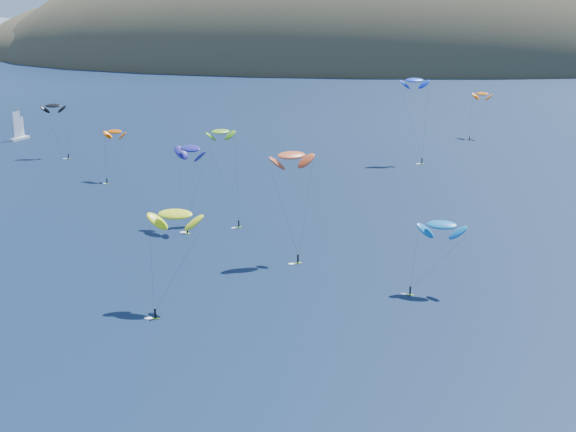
{
  "coord_description": "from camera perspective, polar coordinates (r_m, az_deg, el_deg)",
  "views": [
    {
      "loc": [
        4.76,
        -75.4,
        53.86
      ],
      "look_at": [
        -7.97,
        80.0,
        9.0
      ],
      "focal_mm": 50.0,
      "sensor_mm": 36.0,
      "label": 1
    }
  ],
  "objects": [
    {
      "name": "kitesurfer_1",
      "position": [
        236.11,
        -12.22,
        5.88
      ],
      "size": [
        7.47,
        10.23,
        15.6
      ],
      "rotation": [
        0.0,
        0.0,
        -0.24
      ],
      "color": "#99DA18",
      "rests_on": "ground"
    },
    {
      "name": "kitesurfer_3",
      "position": [
        190.22,
        -4.81,
        5.98
      ],
      "size": [
        9.72,
        12.23,
        22.78
      ],
      "rotation": [
        0.0,
        0.0,
        0.49
      ],
      "color": "#99DA18",
      "rests_on": "ground"
    },
    {
      "name": "kitesurfer_11",
      "position": [
        305.8,
        13.65,
        8.44
      ],
      "size": [
        9.66,
        12.97,
        17.82
      ],
      "rotation": [
        0.0,
        0.0,
        -0.51
      ],
      "color": "#99DA18",
      "rests_on": "ground"
    },
    {
      "name": "kitesurfer_5",
      "position": [
        147.81,
        10.89,
        -0.63
      ],
      "size": [
        10.63,
        6.85,
        14.54
      ],
      "rotation": [
        0.0,
        0.0,
        -0.14
      ],
      "color": "#99DA18",
      "rests_on": "ground"
    },
    {
      "name": "island",
      "position": [
        641.96,
        7.88,
        10.13
      ],
      "size": [
        730.0,
        300.0,
        210.0
      ],
      "color": "#3D3526",
      "rests_on": "ground"
    },
    {
      "name": "kitesurfer_2",
      "position": [
        139.42,
        -8.03,
        0.12
      ],
      "size": [
        9.59,
        11.0,
        18.61
      ],
      "rotation": [
        0.0,
        0.0,
        -0.06
      ],
      "color": "#99DA18",
      "rests_on": "ground"
    },
    {
      "name": "kitesurfer_4",
      "position": [
        257.37,
        9.0,
        9.51
      ],
      "size": [
        9.5,
        9.13,
        27.94
      ],
      "rotation": [
        0.0,
        0.0,
        0.2
      ],
      "color": "#99DA18",
      "rests_on": "ground"
    },
    {
      "name": "kitesurfer_9",
      "position": [
        161.38,
        0.27,
        4.32
      ],
      "size": [
        10.05,
        9.71,
        23.66
      ],
      "rotation": [
        0.0,
        0.0,
        0.46
      ],
      "color": "#99DA18",
      "rests_on": "ground"
    },
    {
      "name": "kitesurfer_12",
      "position": [
        273.38,
        -16.36,
        7.54
      ],
      "size": [
        10.53,
        7.97,
        18.63
      ],
      "rotation": [
        0.0,
        0.0,
        0.24
      ],
      "color": "#99DA18",
      "rests_on": "ground"
    },
    {
      "name": "kitesurfer_10",
      "position": [
        185.05,
        -6.96,
        4.79
      ],
      "size": [
        10.0,
        12.52,
        20.71
      ],
      "rotation": [
        0.0,
        0.0,
        -0.64
      ],
      "color": "#99DA18",
      "rests_on": "ground"
    },
    {
      "name": "sailboat",
      "position": [
        308.46,
        -18.55,
        5.34
      ],
      "size": [
        9.98,
        9.23,
        11.92
      ],
      "rotation": [
        0.0,
        0.0,
        -0.38
      ],
      "color": "white",
      "rests_on": "ground"
    }
  ]
}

